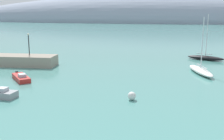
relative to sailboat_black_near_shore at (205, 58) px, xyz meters
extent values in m
cube|color=gray|center=(-34.22, -12.52, 0.42)|extent=(17.20, 5.32, 1.79)
ellipsoid|color=#8E99AD|center=(-19.53, 169.69, -0.48)|extent=(343.81, 59.00, 41.58)
ellipsoid|color=black|center=(0.00, 0.00, -0.07)|extent=(7.04, 4.14, 0.82)
cylinder|color=silver|center=(0.00, 0.00, 4.27)|extent=(0.13, 0.13, 7.86)
cube|color=silver|center=(-0.29, 0.12, 0.69)|extent=(2.92, 1.26, 0.10)
ellipsoid|color=white|center=(-2.03, -12.36, -0.06)|extent=(3.98, 8.42, 0.82)
cylinder|color=silver|center=(-2.03, -12.36, 4.14)|extent=(0.14, 0.14, 7.60)
cube|color=silver|center=(-1.93, -12.71, 0.70)|extent=(1.13, 3.60, 0.10)
cube|color=#B2B7C1|center=(-24.34, -29.37, 0.46)|extent=(1.06, 1.03, 0.40)
cube|color=red|center=(-26.48, -21.72, -0.17)|extent=(4.33, 4.55, 0.61)
cube|color=black|center=(-28.27, -19.76, -0.02)|extent=(0.56, 0.57, 0.55)
cube|color=#B2B7C1|center=(-26.00, -22.25, 0.33)|extent=(1.44, 1.45, 0.40)
sphere|color=silver|center=(-10.42, -27.24, -0.03)|extent=(0.89, 0.89, 0.89)
cylinder|color=black|center=(-30.42, -11.78, 3.02)|extent=(0.16, 0.16, 3.39)
sphere|color=#EAEACC|center=(-30.42, -11.78, 4.89)|extent=(0.36, 0.36, 0.36)
camera|label=1|loc=(-6.57, -55.68, 8.93)|focal=45.04mm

